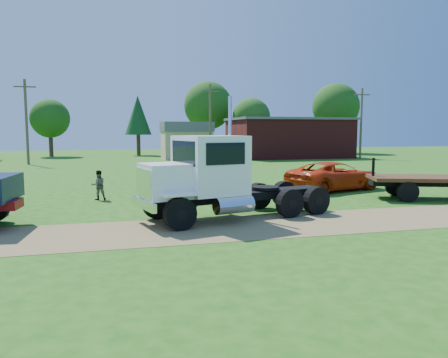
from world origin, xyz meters
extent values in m
plane|color=#1B5612|center=(0.00, 0.00, 0.00)|extent=(140.00, 140.00, 0.00)
cube|color=brown|center=(0.00, 0.00, 0.01)|extent=(120.00, 4.20, 0.01)
cube|color=black|center=(-0.30, 1.93, 0.88)|extent=(8.24, 3.01, 0.33)
cylinder|color=black|center=(-3.10, 0.01, 0.60)|extent=(1.27, 0.67, 1.21)
cylinder|color=black|center=(-3.10, 0.01, 0.60)|extent=(0.51, 0.50, 0.42)
cylinder|color=black|center=(-3.68, 2.29, 0.60)|extent=(1.27, 0.67, 1.21)
cylinder|color=black|center=(-3.68, 2.29, 0.60)|extent=(0.51, 0.50, 0.42)
cylinder|color=black|center=(1.69, 1.21, 0.60)|extent=(1.27, 0.67, 1.21)
cylinder|color=black|center=(1.69, 1.21, 0.60)|extent=(0.51, 0.50, 0.42)
cylinder|color=black|center=(1.12, 3.49, 0.60)|extent=(1.27, 0.67, 1.21)
cylinder|color=black|center=(1.12, 3.49, 0.60)|extent=(0.51, 0.50, 0.42)
cylinder|color=black|center=(3.07, 1.56, 0.60)|extent=(1.27, 0.67, 1.21)
cylinder|color=black|center=(3.07, 1.56, 0.60)|extent=(0.51, 0.50, 0.42)
cylinder|color=black|center=(2.50, 3.84, 0.60)|extent=(1.27, 0.67, 1.21)
cylinder|color=black|center=(2.50, 3.84, 0.60)|extent=(0.51, 0.50, 0.42)
cube|color=white|center=(-3.34, 1.17, 1.70)|extent=(2.37, 2.29, 1.32)
cube|color=silver|center=(-4.30, 0.92, 1.65)|extent=(0.49, 1.62, 1.10)
cube|color=silver|center=(-4.35, 0.91, 0.88)|extent=(0.77, 2.49, 0.33)
cube|color=white|center=(-1.63, 1.59, 2.25)|extent=(2.88, 3.12, 2.31)
cube|color=black|center=(-2.73, 1.32, 2.75)|extent=(0.59, 2.14, 0.93)
cube|color=black|center=(-1.31, 0.30, 2.75)|extent=(1.61, 0.44, 0.82)
cube|color=black|center=(-1.96, 2.88, 2.75)|extent=(1.61, 0.44, 0.82)
cube|color=white|center=(-3.10, 0.01, 1.32)|extent=(1.40, 0.80, 0.11)
cube|color=white|center=(-3.68, 2.29, 1.32)|extent=(1.40, 0.80, 0.11)
cylinder|color=silver|center=(-0.95, 0.46, 0.77)|extent=(1.65, 1.01, 0.66)
cylinder|color=silver|center=(-0.55, 2.49, 2.53)|extent=(0.19, 0.19, 5.05)
cylinder|color=black|center=(0.98, 2.25, 1.13)|extent=(1.47, 1.47, 0.13)
imported|color=red|center=(7.70, 8.44, 0.86)|extent=(6.77, 4.59, 1.72)
cylinder|color=black|center=(9.04, 3.36, 0.53)|extent=(1.10, 0.66, 1.06)
cylinder|color=black|center=(9.80, 5.45, 0.53)|extent=(1.10, 0.66, 1.06)
cube|color=black|center=(8.03, 4.91, 1.64)|extent=(0.16, 0.16, 1.06)
imported|color=#999999|center=(-2.47, 1.35, 0.99)|extent=(0.85, 0.73, 1.98)
imported|color=#999999|center=(-6.14, 8.09, 0.77)|extent=(0.87, 0.74, 1.55)
cube|color=maroon|center=(18.00, 40.00, 2.50)|extent=(15.00, 10.00, 5.00)
cube|color=#55555A|center=(18.00, 40.00, 5.15)|extent=(15.40, 10.40, 0.30)
cube|color=tan|center=(4.00, 40.00, 1.80)|extent=(6.00, 5.00, 3.60)
cube|color=#55555A|center=(4.00, 40.00, 4.10)|extent=(6.20, 5.40, 1.20)
cylinder|color=#4C422B|center=(-14.00, 35.00, 4.50)|extent=(0.28, 0.28, 9.00)
cube|color=#4C422B|center=(-14.00, 35.00, 8.20)|extent=(2.20, 0.14, 0.14)
cylinder|color=#4C422B|center=(6.00, 35.00, 4.50)|extent=(0.28, 0.28, 9.00)
cube|color=#4C422B|center=(6.00, 35.00, 8.20)|extent=(2.20, 0.14, 0.14)
cylinder|color=#4C422B|center=(26.00, 35.00, 4.50)|extent=(0.28, 0.28, 9.00)
cube|color=#4C422B|center=(26.00, 35.00, 8.20)|extent=(2.20, 0.14, 0.14)
cylinder|color=#311F14|center=(-13.48, 49.88, 1.43)|extent=(0.56, 0.56, 2.85)
sphere|color=#144B12|center=(-13.48, 49.88, 5.30)|extent=(5.38, 5.38, 5.38)
cylinder|color=#311F14|center=(-1.43, 49.81, 1.53)|extent=(0.56, 0.56, 3.06)
cone|color=#103516|center=(-1.43, 49.81, 5.86)|extent=(3.85, 3.85, 5.68)
cylinder|color=#311F14|center=(9.88, 53.61, 2.04)|extent=(0.56, 0.56, 4.09)
sphere|color=#144B12|center=(9.88, 53.61, 7.59)|extent=(7.71, 7.71, 7.71)
cylinder|color=#311F14|center=(15.66, 48.93, 1.54)|extent=(0.56, 0.56, 3.07)
sphere|color=#144B12|center=(15.66, 48.93, 5.70)|extent=(5.79, 5.79, 5.79)
cylinder|color=#311F14|center=(29.93, 48.86, 2.00)|extent=(0.56, 0.56, 4.00)
sphere|color=#144B12|center=(29.93, 48.86, 7.43)|extent=(7.54, 7.54, 7.54)
camera|label=1|loc=(-5.49, -15.44, 3.61)|focal=35.00mm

